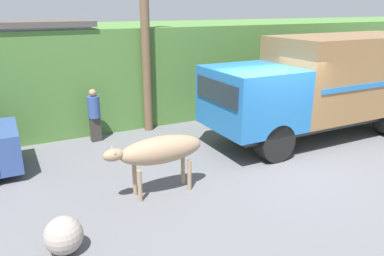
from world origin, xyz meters
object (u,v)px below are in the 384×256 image
(cargo_truck, at_px, (328,82))
(brown_cow, at_px, (160,151))
(roadside_rock, at_px, (64,235))
(utility_pole, at_px, (145,33))
(pedestrian_on_hill, at_px, (94,113))

(cargo_truck, bearing_deg, brown_cow, -166.96)
(cargo_truck, relative_size, brown_cow, 3.40)
(cargo_truck, relative_size, roadside_rock, 11.63)
(utility_pole, bearing_deg, brown_cow, -107.64)
(cargo_truck, bearing_deg, roadside_rock, -162.07)
(pedestrian_on_hill, bearing_deg, utility_pole, -176.21)
(cargo_truck, relative_size, utility_pole, 1.23)
(utility_pole, bearing_deg, roadside_rock, -123.24)
(brown_cow, relative_size, pedestrian_on_hill, 1.37)
(brown_cow, xyz_separation_m, pedestrian_on_hill, (-0.45, 3.89, -0.11))
(utility_pole, relative_size, roadside_rock, 9.43)
(pedestrian_on_hill, relative_size, utility_pole, 0.26)
(brown_cow, bearing_deg, utility_pole, 58.58)
(pedestrian_on_hill, xyz_separation_m, roadside_rock, (-1.74, -5.08, -0.54))
(pedestrian_on_hill, bearing_deg, roadside_rock, 65.69)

